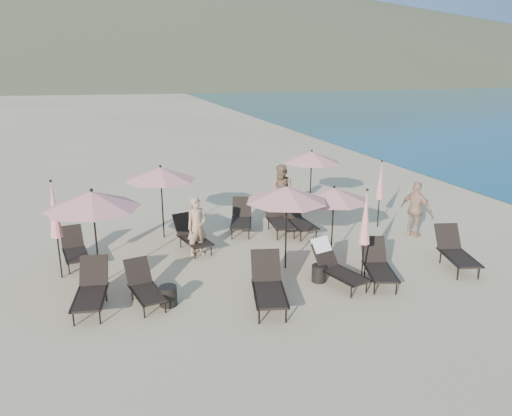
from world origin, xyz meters
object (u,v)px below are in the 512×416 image
object	(u,v)px
lounger_0	(91,289)
umbrella_open_4	(312,157)
lounger_9	(278,215)
umbrella_closed_1	(381,181)
umbrella_closed_0	(365,218)
lounger_3	(335,265)
lounger_10	(298,219)
side_table_1	(319,273)
lounger_6	(74,249)
umbrella_open_2	(334,194)
lounger_8	(241,218)
lounger_2	(268,285)
beachgoer_b	(282,191)
lounger_7	(192,235)
beachgoer_a	(197,227)
lounger_1	(144,286)
side_table_0	(168,296)
umbrella_open_1	(287,194)
umbrella_open_0	(92,200)
beachgoer_c	(416,209)
umbrella_open_3	(161,174)
umbrella_closed_2	(54,211)
lounger_5	(456,251)

from	to	relation	value
lounger_0	umbrella_open_4	bearing A→B (deg)	43.46
lounger_9	umbrella_closed_1	bearing A→B (deg)	-7.07
umbrella_closed_0	umbrella_open_4	bearing A→B (deg)	77.82
lounger_3	umbrella_closed_1	xyz separation A→B (m)	(3.36, 3.50, 1.09)
lounger_10	side_table_1	bearing A→B (deg)	-106.97
lounger_6	umbrella_open_2	size ratio (longest dim) A/B	0.77
lounger_6	lounger_8	bearing A→B (deg)	4.88
lounger_2	side_table_1	world-z (taller)	lounger_2
umbrella_closed_0	beachgoer_b	distance (m)	5.76
lounger_7	umbrella_open_2	distance (m)	4.31
beachgoer_a	beachgoer_b	distance (m)	4.44
lounger_1	lounger_6	distance (m)	3.35
lounger_7	beachgoer_a	size ratio (longest dim) A/B	1.00
lounger_0	side_table_0	distance (m)	1.71
umbrella_open_2	umbrella_open_1	bearing A→B (deg)	-169.49
umbrella_open_1	umbrella_open_4	bearing A→B (deg)	58.86
side_table_0	beachgoer_b	world-z (taller)	beachgoer_b
umbrella_open_2	beachgoer_b	distance (m)	4.09
umbrella_open_0	beachgoer_c	distance (m)	9.66
lounger_3	beachgoer_b	xyz separation A→B (m)	(0.72, 5.53, 0.45)
lounger_8	umbrella_closed_0	bearing A→B (deg)	-50.84
lounger_8	lounger_0	bearing A→B (deg)	-120.88
lounger_7	umbrella_open_3	size ratio (longest dim) A/B	0.74
lounger_3	umbrella_open_1	xyz separation A→B (m)	(-0.83, 1.26, 1.57)
lounger_0	side_table_1	world-z (taller)	lounger_0
umbrella_open_2	lounger_3	bearing A→B (deg)	-113.41
lounger_0	umbrella_open_4	distance (m)	9.52
lounger_1	umbrella_open_2	xyz separation A→B (m)	(5.29, 1.10, 1.45)
umbrella_open_0	side_table_1	world-z (taller)	umbrella_open_0
umbrella_open_1	umbrella_closed_0	xyz separation A→B (m)	(1.48, -1.45, -0.36)
lounger_0	lounger_2	world-z (taller)	lounger_2
lounger_1	beachgoer_a	world-z (taller)	beachgoer_a
umbrella_open_2	beachgoer_b	bearing A→B (deg)	89.22
umbrella_open_1	umbrella_closed_1	size ratio (longest dim) A/B	1.03
umbrella_closed_0	umbrella_open_0	bearing A→B (deg)	162.40
lounger_2	umbrella_closed_2	distance (m)	5.62
lounger_3	umbrella_closed_0	size ratio (longest dim) A/B	0.71
lounger_6	umbrella_closed_1	size ratio (longest dim) A/B	0.72
lounger_10	beachgoer_a	xyz separation A→B (m)	(-3.46, -0.90, 0.39)
lounger_9	beachgoer_c	bearing A→B (deg)	-20.09
lounger_3	lounger_10	world-z (taller)	lounger_3
lounger_1	beachgoer_b	bearing A→B (deg)	32.81
lounger_7	side_table_1	world-z (taller)	lounger_7
umbrella_closed_2	side_table_0	distance (m)	3.69
beachgoer_b	umbrella_open_1	bearing A→B (deg)	-62.07
lounger_5	lounger_7	bearing A→B (deg)	166.23
umbrella_open_1	beachgoer_c	distance (m)	5.07
umbrella_open_0	beachgoer_a	distance (m)	3.22
umbrella_open_3	beachgoer_c	distance (m)	7.99
umbrella_open_0	umbrella_closed_1	world-z (taller)	umbrella_open_0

